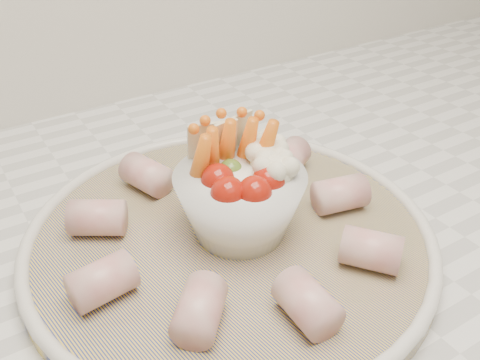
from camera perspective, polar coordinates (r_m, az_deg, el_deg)
serving_platter at (r=0.48m, az=-1.09°, el=-6.00°), size 0.41×0.41×0.02m
veggie_bowl at (r=0.46m, az=0.15°, el=-1.35°), size 0.11×0.11×0.10m
cured_meat_rolls at (r=0.47m, az=-1.12°, el=-4.08°), size 0.28×0.28×0.03m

